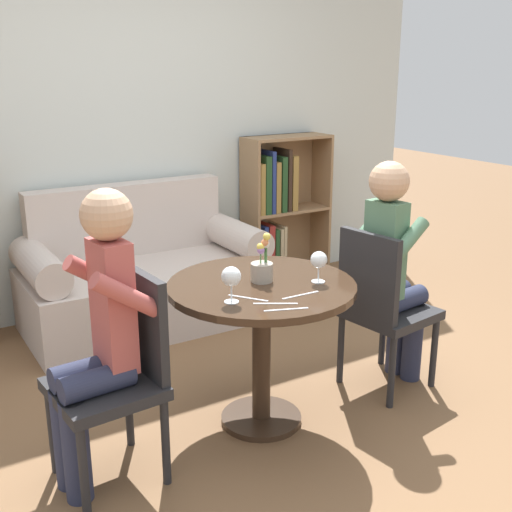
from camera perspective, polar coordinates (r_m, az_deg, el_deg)
name	(u,v)px	position (r m, az deg, el deg)	size (l,w,h in m)	color
ground_plane	(261,421)	(3.31, 0.47, -14.43)	(16.00, 16.00, 0.00)	brown
back_wall	(113,118)	(4.60, -12.63, 11.86)	(5.20, 0.05, 2.70)	silver
round_table	(261,314)	(3.05, 0.49, -5.19)	(0.89, 0.89, 0.73)	#382619
couch	(144,279)	(4.42, -9.94, -1.99)	(1.59, 0.80, 0.92)	beige
bookshelf_right	(276,211)	(5.12, 1.77, 4.00)	(0.70, 0.28, 1.17)	#93704C
chair_left	(120,369)	(2.77, -12.01, -9.79)	(0.45, 0.45, 0.90)	#232326
chair_right	(381,304)	(3.46, 11.08, -4.19)	(0.47, 0.47, 0.90)	#232326
person_left	(97,334)	(2.66, -13.93, -6.78)	(0.43, 0.36, 1.26)	#282D47
person_right	(393,269)	(3.48, 12.07, -1.14)	(0.45, 0.38, 1.25)	#282D47
wine_glass_left	(231,278)	(2.73, -2.22, -1.92)	(0.09, 0.09, 0.16)	white
wine_glass_right	(319,261)	(3.00, 5.61, -0.43)	(0.08, 0.08, 0.15)	white
flower_vase	(262,267)	(3.01, 0.55, -0.96)	(0.10, 0.10, 0.23)	#9E9384
knife_left_setting	(301,295)	(2.85, 3.98, -3.49)	(0.19, 0.01, 0.00)	silver
fork_left_setting	(275,304)	(2.75, 1.74, -4.24)	(0.17, 0.11, 0.00)	silver
knife_right_setting	(248,298)	(2.81, -0.72, -3.75)	(0.12, 0.16, 0.00)	silver
fork_right_setting	(286,309)	(2.69, 2.69, -4.76)	(0.18, 0.08, 0.00)	silver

